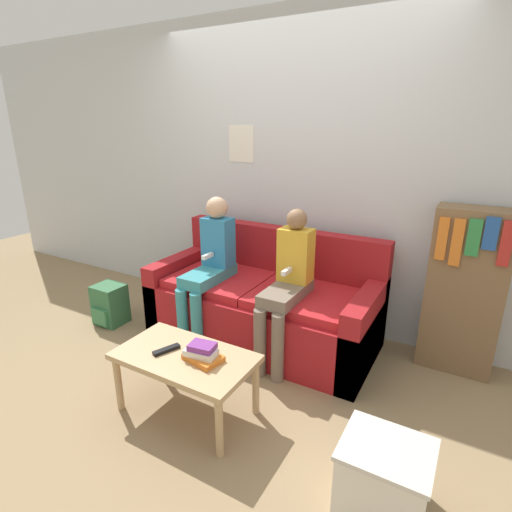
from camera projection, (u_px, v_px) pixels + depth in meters
name	position (u px, v px, depth m)	size (l,w,h in m)	color
ground_plane	(230.00, 368.00, 2.95)	(10.00, 10.00, 0.00)	#937A56
wall_back	(294.00, 176.00, 3.40)	(8.00, 0.06, 2.60)	silver
couch	(264.00, 305.00, 3.29)	(1.82, 0.83, 0.89)	maroon
coffee_table	(185.00, 362.00, 2.41)	(0.84, 0.47, 0.40)	tan
person_left	(210.00, 262.00, 3.21)	(0.24, 0.57, 1.17)	teal
person_right	(287.00, 282.00, 2.88)	(0.24, 0.57, 1.15)	#756656
tv_remote	(167.00, 350.00, 2.43)	(0.10, 0.17, 0.02)	black
book_stack	(202.00, 354.00, 2.33)	(0.24, 0.19, 0.10)	orange
bookshelf	(464.00, 291.00, 2.80)	(0.49, 0.27, 1.20)	brown
storage_box	(384.00, 477.00, 1.84)	(0.41, 0.35, 0.34)	silver
backpack	(110.00, 305.00, 3.58)	(0.26, 0.26, 0.36)	#336B42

